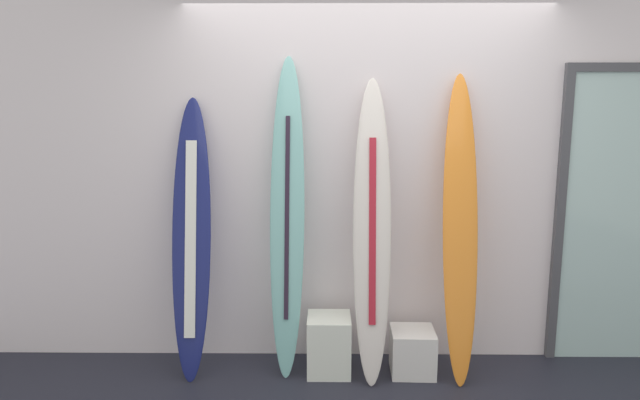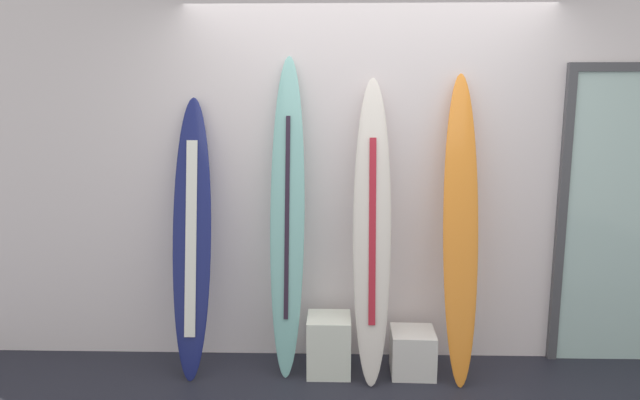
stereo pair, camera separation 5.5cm
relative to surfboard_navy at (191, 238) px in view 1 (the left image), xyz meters
name	(u,v)px [view 1 (the left image)]	position (x,y,z in m)	size (l,w,h in m)	color
wall_back	(365,165)	(1.19, 0.35, 0.46)	(7.20, 0.20, 2.80)	white
surfboard_navy	(191,238)	(0.00, 0.00, 0.00)	(0.27, 0.46, 1.88)	navy
surfboard_seafoam	(287,218)	(0.65, 0.03, 0.14)	(0.25, 0.40, 2.16)	#7FC0BA
surfboard_ivory	(372,231)	(1.21, -0.03, 0.06)	(0.27, 0.50, 2.01)	silver
surfboard_sunset	(460,231)	(1.80, -0.03, 0.06)	(0.25, 0.49, 2.04)	orange
display_block_left	(412,351)	(1.51, -0.03, -0.79)	(0.30, 0.30, 0.31)	silver
display_block_center	(329,344)	(0.93, -0.03, -0.74)	(0.30, 0.30, 0.40)	white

